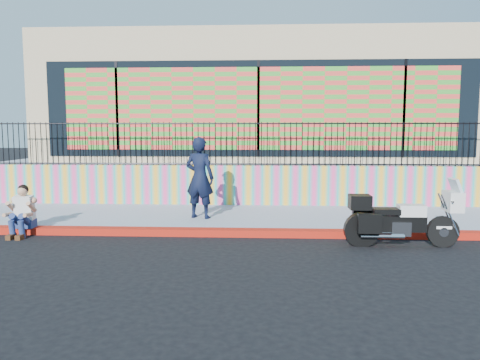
{
  "coord_description": "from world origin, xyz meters",
  "views": [
    {
      "loc": [
        0.18,
        -9.71,
        2.26
      ],
      "look_at": [
        -0.39,
        1.2,
        1.07
      ],
      "focal_mm": 35.0,
      "sensor_mm": 36.0,
      "label": 1
    }
  ],
  "objects": [
    {
      "name": "police_motorcycle",
      "position": [
        2.8,
        -0.71,
        0.56
      ],
      "size": [
        2.14,
        0.71,
        1.33
      ],
      "color": "black",
      "rests_on": "ground"
    },
    {
      "name": "sidewalk",
      "position": [
        0.0,
        1.65,
        0.07
      ],
      "size": [
        16.0,
        3.0,
        0.15
      ],
      "primitive_type": "cube",
      "color": "gray",
      "rests_on": "ground"
    },
    {
      "name": "red_curb",
      "position": [
        0.0,
        0.0,
        0.07
      ],
      "size": [
        16.0,
        0.3,
        0.15
      ],
      "primitive_type": "cube",
      "color": "#AD190C",
      "rests_on": "ground"
    },
    {
      "name": "mural_wall",
      "position": [
        0.0,
        3.25,
        0.7
      ],
      "size": [
        16.0,
        0.2,
        1.1
      ],
      "primitive_type": "cube",
      "color": "#FF438E",
      "rests_on": "sidewalk"
    },
    {
      "name": "seated_man",
      "position": [
        -4.93,
        -0.27,
        0.45
      ],
      "size": [
        0.54,
        0.71,
        1.06
      ],
      "color": "navy",
      "rests_on": "ground"
    },
    {
      "name": "police_officer",
      "position": [
        -1.34,
        1.21,
        1.11
      ],
      "size": [
        0.81,
        0.64,
        1.93
      ],
      "primitive_type": "imported",
      "rotation": [
        0.0,
        0.0,
        2.85
      ],
      "color": "black",
      "rests_on": "sidewalk"
    },
    {
      "name": "storefront_building",
      "position": [
        0.0,
        8.13,
        3.25
      ],
      "size": [
        14.0,
        8.06,
        4.0
      ],
      "color": "tan",
      "rests_on": "elevated_platform"
    },
    {
      "name": "ground",
      "position": [
        0.0,
        0.0,
        0.0
      ],
      "size": [
        90.0,
        90.0,
        0.0
      ],
      "primitive_type": "plane",
      "color": "black",
      "rests_on": "ground"
    },
    {
      "name": "elevated_platform",
      "position": [
        0.0,
        8.35,
        0.62
      ],
      "size": [
        16.0,
        10.0,
        1.25
      ],
      "primitive_type": "cube",
      "color": "gray",
      "rests_on": "ground"
    },
    {
      "name": "metal_fence",
      "position": [
        0.0,
        3.25,
        1.85
      ],
      "size": [
        15.8,
        0.04,
        1.2
      ],
      "primitive_type": null,
      "color": "black",
      "rests_on": "mural_wall"
    }
  ]
}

